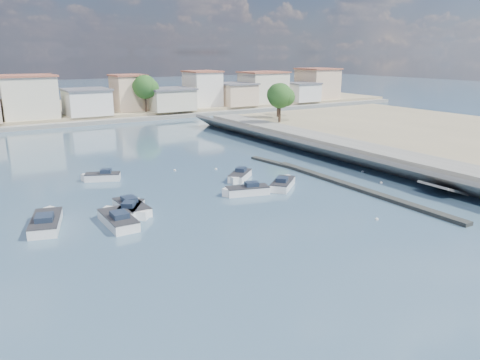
% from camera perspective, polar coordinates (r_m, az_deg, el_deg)
% --- Properties ---
extents(ground, '(400.00, 400.00, 0.00)m').
position_cam_1_polar(ground, '(71.23, -7.69, 3.87)').
color(ground, '#2D455A').
rests_on(ground, ground).
extents(seawall_walkway, '(5.00, 90.00, 1.80)m').
position_cam_1_polar(seawall_walkway, '(60.94, 19.58, 2.04)').
color(seawall_walkway, slate).
rests_on(seawall_walkway, ground).
extents(breakwater, '(2.00, 31.02, 0.35)m').
position_cam_1_polar(breakwater, '(52.55, 11.75, -0.22)').
color(breakwater, black).
rests_on(breakwater, ground).
extents(far_shore_land, '(160.00, 40.00, 1.40)m').
position_cam_1_polar(far_shore_land, '(120.02, -18.04, 8.22)').
color(far_shore_land, gray).
rests_on(far_shore_land, ground).
extents(far_shore_quay, '(160.00, 2.50, 0.80)m').
position_cam_1_polar(far_shore_quay, '(99.93, -15.06, 6.99)').
color(far_shore_quay, slate).
rests_on(far_shore_quay, ground).
extents(far_town, '(113.01, 12.80, 8.35)m').
position_cam_1_polar(far_town, '(108.45, -10.67, 10.27)').
color(far_town, beige).
rests_on(far_town, far_shore_land).
extents(shore_trees, '(74.56, 38.32, 7.92)m').
position_cam_1_polar(shore_trees, '(99.31, -10.12, 10.60)').
color(shore_trees, '#38281E').
rests_on(shore_trees, ground).
extents(motorboat_a, '(2.10, 5.80, 1.48)m').
position_cam_1_polar(motorboat_a, '(40.71, -14.76, -4.69)').
color(motorboat_a, white).
rests_on(motorboat_a, ground).
extents(motorboat_b, '(3.64, 4.28, 1.48)m').
position_cam_1_polar(motorboat_b, '(43.00, -13.15, -3.50)').
color(motorboat_b, white).
rests_on(motorboat_b, ground).
extents(motorboat_c, '(4.87, 2.76, 1.48)m').
position_cam_1_polar(motorboat_c, '(47.35, 0.65, -1.35)').
color(motorboat_c, white).
rests_on(motorboat_c, ground).
extents(motorboat_d, '(4.14, 3.93, 1.48)m').
position_cam_1_polar(motorboat_d, '(52.84, -0.07, 0.43)').
color(motorboat_d, white).
rests_on(motorboat_d, ground).
extents(motorboat_e, '(3.63, 6.25, 1.48)m').
position_cam_1_polar(motorboat_e, '(42.04, -22.53, -4.74)').
color(motorboat_e, white).
rests_on(motorboat_e, ground).
extents(motorboat_f, '(4.25, 2.95, 1.48)m').
position_cam_1_polar(motorboat_f, '(54.88, -16.61, 0.34)').
color(motorboat_f, white).
rests_on(motorboat_f, ground).
extents(motorboat_g, '(2.15, 5.52, 1.48)m').
position_cam_1_polar(motorboat_g, '(43.19, -12.93, -3.40)').
color(motorboat_g, white).
rests_on(motorboat_g, ground).
extents(motorboat_h, '(4.57, 4.29, 1.48)m').
position_cam_1_polar(motorboat_h, '(50.12, 5.30, -0.47)').
color(motorboat_h, white).
rests_on(motorboat_h, ground).
extents(mooring_buoys, '(19.31, 32.79, 0.31)m').
position_cam_1_polar(mooring_buoys, '(50.68, 9.80, -0.84)').
color(mooring_buoys, white).
rests_on(mooring_buoys, ground).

